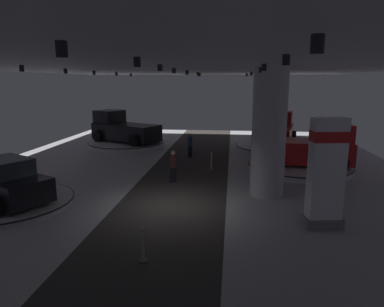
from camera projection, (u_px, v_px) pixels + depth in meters
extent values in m
cube|color=#B2B2B7|center=(171.00, 207.00, 13.94)|extent=(24.00, 44.00, 0.05)
cube|color=#383330|center=(171.00, 206.00, 13.93)|extent=(4.40, 44.00, 0.01)
cube|color=silver|center=(169.00, 63.00, 12.80)|extent=(24.00, 44.00, 0.10)
cylinder|color=black|center=(22.00, 68.00, 11.97)|extent=(0.16, 0.16, 0.22)
cylinder|color=black|center=(65.00, 71.00, 15.25)|extent=(0.16, 0.16, 0.22)
cylinder|color=black|center=(94.00, 73.00, 18.72)|extent=(0.16, 0.16, 0.22)
cylinder|color=black|center=(116.00, 74.00, 21.89)|extent=(0.16, 0.16, 0.22)
cylinder|color=black|center=(131.00, 75.00, 25.22)|extent=(0.16, 0.16, 0.22)
cylinder|color=black|center=(62.00, 49.00, 4.72)|extent=(0.16, 0.16, 0.22)
cylinder|color=black|center=(137.00, 62.00, 7.89)|extent=(0.16, 0.16, 0.22)
cylinder|color=black|center=(160.00, 68.00, 11.31)|extent=(0.16, 0.16, 0.22)
cylinder|color=black|center=(174.00, 71.00, 14.70)|extent=(0.16, 0.16, 0.22)
cylinder|color=black|center=(187.00, 72.00, 17.78)|extent=(0.16, 0.16, 0.22)
cylinder|color=black|center=(198.00, 74.00, 21.44)|extent=(0.16, 0.16, 0.22)
cylinder|color=black|center=(200.00, 75.00, 24.51)|extent=(0.16, 0.16, 0.22)
cylinder|color=black|center=(317.00, 44.00, 4.05)|extent=(0.16, 0.16, 0.22)
cylinder|color=black|center=(286.00, 60.00, 7.14)|extent=(0.16, 0.16, 0.22)
cylinder|color=black|center=(264.00, 67.00, 11.08)|extent=(0.16, 0.16, 0.22)
cylinder|color=black|center=(261.00, 70.00, 13.90)|extent=(0.16, 0.16, 0.22)
cylinder|color=black|center=(257.00, 72.00, 17.57)|extent=(0.16, 0.16, 0.22)
cylinder|color=black|center=(251.00, 74.00, 20.87)|extent=(0.16, 0.16, 0.22)
cylinder|color=black|center=(247.00, 75.00, 24.30)|extent=(0.16, 0.16, 0.22)
cylinder|color=silver|center=(269.00, 133.00, 14.83)|extent=(1.44, 1.44, 5.50)
cube|color=slate|center=(322.00, 222.00, 11.93)|extent=(1.35, 0.84, 0.35)
cube|color=white|center=(327.00, 169.00, 11.55)|extent=(1.18, 0.73, 3.40)
cube|color=red|center=(329.00, 136.00, 11.33)|extent=(1.20, 0.76, 0.36)
cylinder|color=silver|center=(299.00, 167.00, 19.54)|extent=(5.56, 5.56, 0.33)
cylinder|color=black|center=(299.00, 165.00, 19.51)|extent=(5.68, 5.68, 0.05)
cube|color=red|center=(300.00, 151.00, 19.35)|extent=(5.40, 2.36, 1.20)
cube|color=red|center=(334.00, 133.00, 18.86)|extent=(1.79, 1.98, 1.00)
cube|color=#28333D|center=(324.00, 133.00, 18.95)|extent=(0.17, 1.75, 0.75)
cylinder|color=black|center=(330.00, 154.00, 20.26)|extent=(0.85, 0.32, 0.84)
cylinder|color=black|center=(340.00, 163.00, 17.98)|extent=(0.85, 0.32, 0.84)
cylinder|color=black|center=(265.00, 152.00, 20.85)|extent=(0.85, 0.32, 0.84)
cylinder|color=black|center=(267.00, 160.00, 18.58)|extent=(0.85, 0.32, 0.84)
cylinder|color=silver|center=(275.00, 148.00, 25.20)|extent=(5.56, 5.57, 0.36)
cylinder|color=black|center=(276.00, 146.00, 25.17)|extent=(5.68, 5.68, 0.05)
cube|color=maroon|center=(276.00, 135.00, 25.01)|extent=(3.14, 5.62, 1.20)
cube|color=maroon|center=(279.00, 118.00, 26.37)|extent=(2.21, 2.05, 1.00)
cube|color=#28333D|center=(278.00, 119.00, 25.90)|extent=(1.73, 0.44, 0.75)
cylinder|color=black|center=(263.00, 135.00, 27.16)|extent=(0.45, 0.88, 0.84)
cylinder|color=black|center=(294.00, 136.00, 26.43)|extent=(0.45, 0.88, 0.84)
cylinder|color=black|center=(256.00, 143.00, 23.72)|extent=(0.45, 0.88, 0.84)
cylinder|color=black|center=(292.00, 145.00, 22.99)|extent=(0.45, 0.88, 0.84)
cylinder|color=#B7B7BC|center=(6.00, 203.00, 13.94)|extent=(5.10, 5.10, 0.24)
cylinder|color=black|center=(6.00, 201.00, 13.92)|extent=(5.20, 5.20, 0.05)
cube|color=black|center=(4.00, 185.00, 13.79)|extent=(4.55, 3.59, 0.90)
cube|color=#2D3842|center=(4.00, 168.00, 13.56)|extent=(2.41, 2.28, 0.70)
cylinder|color=black|center=(11.00, 180.00, 15.45)|extent=(0.70, 0.52, 0.68)
cylinder|color=black|center=(49.00, 192.00, 13.84)|extent=(0.70, 0.52, 0.68)
cylinder|color=silver|center=(127.00, 144.00, 26.61)|extent=(5.57, 5.57, 0.37)
cylinder|color=black|center=(127.00, 142.00, 26.58)|extent=(5.68, 5.68, 0.05)
cube|color=black|center=(126.00, 132.00, 26.42)|extent=(5.68, 4.25, 1.20)
cube|color=black|center=(110.00, 117.00, 27.12)|extent=(2.37, 2.46, 1.00)
cube|color=#28333D|center=(114.00, 117.00, 26.85)|extent=(0.85, 1.60, 0.75)
cylinder|color=black|center=(97.00, 136.00, 26.52)|extent=(0.88, 0.63, 0.84)
cylinder|color=black|center=(120.00, 132.00, 28.45)|extent=(0.88, 0.63, 0.84)
cylinder|color=black|center=(134.00, 141.00, 24.53)|extent=(0.88, 0.63, 0.84)
cylinder|color=black|center=(155.00, 136.00, 26.46)|extent=(0.88, 0.63, 0.84)
cylinder|color=black|center=(191.00, 151.00, 22.76)|extent=(0.14, 0.14, 0.80)
cylinder|color=black|center=(189.00, 152.00, 22.65)|extent=(0.14, 0.14, 0.80)
cylinder|color=#233851|center=(190.00, 141.00, 22.57)|extent=(0.32, 0.32, 0.62)
sphere|color=beige|center=(190.00, 135.00, 22.49)|extent=(0.22, 0.22, 0.22)
cylinder|color=black|center=(171.00, 175.00, 17.12)|extent=(0.14, 0.14, 0.80)
cylinder|color=black|center=(175.00, 174.00, 17.16)|extent=(0.14, 0.14, 0.80)
cylinder|color=#472323|center=(173.00, 161.00, 17.00)|extent=(0.32, 0.32, 0.62)
sphere|color=beige|center=(173.00, 153.00, 16.92)|extent=(0.22, 0.22, 0.22)
cylinder|color=#333338|center=(144.00, 261.00, 9.67)|extent=(0.28, 0.28, 0.04)
cylinder|color=#B2B2B7|center=(143.00, 245.00, 9.58)|extent=(0.07, 0.07, 0.96)
sphere|color=#B2B2B7|center=(143.00, 229.00, 9.48)|extent=(0.10, 0.10, 0.10)
cylinder|color=#333338|center=(211.00, 170.00, 19.60)|extent=(0.28, 0.28, 0.04)
cylinder|color=#B2B2B7|center=(212.00, 162.00, 19.50)|extent=(0.07, 0.07, 0.96)
sphere|color=#B2B2B7|center=(212.00, 153.00, 19.41)|extent=(0.10, 0.10, 0.10)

